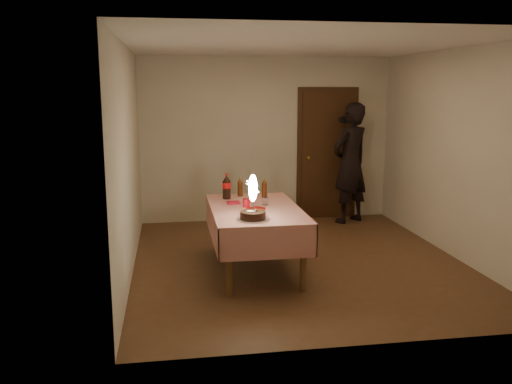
{
  "coord_description": "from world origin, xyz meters",
  "views": [
    {
      "loc": [
        -1.53,
        -6.26,
        2.12
      ],
      "look_at": [
        -0.57,
        -0.28,
        0.95
      ],
      "focal_mm": 38.0,
      "sensor_mm": 36.0,
      "label": 1
    }
  ],
  "objects_px": {
    "clear_cup": "(265,201)",
    "amber_bottle_right": "(264,188)",
    "cola_bottle": "(227,187)",
    "dining_table": "(255,216)",
    "red_plate": "(256,209)",
    "red_cup": "(246,203)",
    "photographer": "(350,163)",
    "birthday_cake": "(253,208)",
    "amber_bottle_left": "(240,187)"
  },
  "relations": [
    {
      "from": "dining_table",
      "to": "birthday_cake",
      "type": "bearing_deg",
      "value": -101.54
    },
    {
      "from": "dining_table",
      "to": "amber_bottle_left",
      "type": "relative_size",
      "value": 6.75
    },
    {
      "from": "dining_table",
      "to": "photographer",
      "type": "xyz_separation_m",
      "value": [
        1.84,
        2.08,
        0.29
      ]
    },
    {
      "from": "photographer",
      "to": "clear_cup",
      "type": "bearing_deg",
      "value": -131.16
    },
    {
      "from": "birthday_cake",
      "to": "amber_bottle_right",
      "type": "height_order",
      "value": "birthday_cake"
    },
    {
      "from": "dining_table",
      "to": "red_cup",
      "type": "relative_size",
      "value": 17.2
    },
    {
      "from": "red_cup",
      "to": "cola_bottle",
      "type": "height_order",
      "value": "cola_bottle"
    },
    {
      "from": "red_plate",
      "to": "cola_bottle",
      "type": "xyz_separation_m",
      "value": [
        -0.27,
        0.63,
        0.15
      ]
    },
    {
      "from": "cola_bottle",
      "to": "birthday_cake",
      "type": "bearing_deg",
      "value": -81.93
    },
    {
      "from": "red_plate",
      "to": "dining_table",
      "type": "bearing_deg",
      "value": 89.35
    },
    {
      "from": "birthday_cake",
      "to": "cola_bottle",
      "type": "xyz_separation_m",
      "value": [
        -0.16,
        1.12,
        0.03
      ]
    },
    {
      "from": "red_plate",
      "to": "clear_cup",
      "type": "height_order",
      "value": "clear_cup"
    },
    {
      "from": "red_plate",
      "to": "photographer",
      "type": "height_order",
      "value": "photographer"
    },
    {
      "from": "dining_table",
      "to": "photographer",
      "type": "relative_size",
      "value": 0.91
    },
    {
      "from": "red_cup",
      "to": "amber_bottle_left",
      "type": "height_order",
      "value": "amber_bottle_left"
    },
    {
      "from": "red_cup",
      "to": "photographer",
      "type": "xyz_separation_m",
      "value": [
        1.94,
        2.03,
        0.14
      ]
    },
    {
      "from": "clear_cup",
      "to": "amber_bottle_right",
      "type": "relative_size",
      "value": 0.35
    },
    {
      "from": "cola_bottle",
      "to": "amber_bottle_left",
      "type": "xyz_separation_m",
      "value": [
        0.19,
        0.14,
        -0.03
      ]
    },
    {
      "from": "clear_cup",
      "to": "amber_bottle_left",
      "type": "distance_m",
      "value": 0.61
    },
    {
      "from": "birthday_cake",
      "to": "photographer",
      "type": "xyz_separation_m",
      "value": [
        1.96,
        2.64,
        0.07
      ]
    },
    {
      "from": "dining_table",
      "to": "red_plate",
      "type": "bearing_deg",
      "value": -90.65
    },
    {
      "from": "red_cup",
      "to": "clear_cup",
      "type": "height_order",
      "value": "red_cup"
    },
    {
      "from": "clear_cup",
      "to": "red_plate",
      "type": "bearing_deg",
      "value": -125.13
    },
    {
      "from": "red_plate",
      "to": "red_cup",
      "type": "relative_size",
      "value": 2.2
    },
    {
      "from": "amber_bottle_right",
      "to": "red_plate",
      "type": "bearing_deg",
      "value": -107.94
    },
    {
      "from": "red_cup",
      "to": "dining_table",
      "type": "bearing_deg",
      "value": -29.13
    },
    {
      "from": "clear_cup",
      "to": "amber_bottle_right",
      "type": "distance_m",
      "value": 0.44
    },
    {
      "from": "birthday_cake",
      "to": "amber_bottle_right",
      "type": "bearing_deg",
      "value": 74.19
    },
    {
      "from": "clear_cup",
      "to": "cola_bottle",
      "type": "distance_m",
      "value": 0.6
    },
    {
      "from": "clear_cup",
      "to": "cola_bottle",
      "type": "height_order",
      "value": "cola_bottle"
    },
    {
      "from": "red_plate",
      "to": "cola_bottle",
      "type": "bearing_deg",
      "value": 113.35
    },
    {
      "from": "amber_bottle_left",
      "to": "amber_bottle_right",
      "type": "xyz_separation_m",
      "value": [
        0.29,
        -0.13,
        0.0
      ]
    },
    {
      "from": "clear_cup",
      "to": "photographer",
      "type": "xyz_separation_m",
      "value": [
        1.7,
        1.95,
        0.15
      ]
    },
    {
      "from": "dining_table",
      "to": "clear_cup",
      "type": "bearing_deg",
      "value": 44.0
    },
    {
      "from": "dining_table",
      "to": "cola_bottle",
      "type": "distance_m",
      "value": 0.67
    },
    {
      "from": "amber_bottle_left",
      "to": "red_cup",
      "type": "bearing_deg",
      "value": -90.99
    },
    {
      "from": "cola_bottle",
      "to": "amber_bottle_right",
      "type": "bearing_deg",
      "value": 1.14
    },
    {
      "from": "clear_cup",
      "to": "dining_table",
      "type": "bearing_deg",
      "value": -136.0
    },
    {
      "from": "birthday_cake",
      "to": "photographer",
      "type": "height_order",
      "value": "photographer"
    },
    {
      "from": "red_cup",
      "to": "photographer",
      "type": "relative_size",
      "value": 0.05
    },
    {
      "from": "red_plate",
      "to": "amber_bottle_left",
      "type": "bearing_deg",
      "value": 96.34
    },
    {
      "from": "red_plate",
      "to": "cola_bottle",
      "type": "height_order",
      "value": "cola_bottle"
    },
    {
      "from": "photographer",
      "to": "amber_bottle_right",
      "type": "bearing_deg",
      "value": -137.29
    },
    {
      "from": "dining_table",
      "to": "clear_cup",
      "type": "relative_size",
      "value": 19.11
    },
    {
      "from": "red_plate",
      "to": "photographer",
      "type": "relative_size",
      "value": 0.12
    },
    {
      "from": "dining_table",
      "to": "amber_bottle_right",
      "type": "xyz_separation_m",
      "value": [
        0.21,
        0.57,
        0.22
      ]
    },
    {
      "from": "amber_bottle_right",
      "to": "photographer",
      "type": "bearing_deg",
      "value": 42.71
    },
    {
      "from": "birthday_cake",
      "to": "red_cup",
      "type": "relative_size",
      "value": 4.82
    },
    {
      "from": "red_plate",
      "to": "cola_bottle",
      "type": "distance_m",
      "value": 0.7
    },
    {
      "from": "red_plate",
      "to": "amber_bottle_left",
      "type": "xyz_separation_m",
      "value": [
        -0.09,
        0.77,
        0.11
      ]
    }
  ]
}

